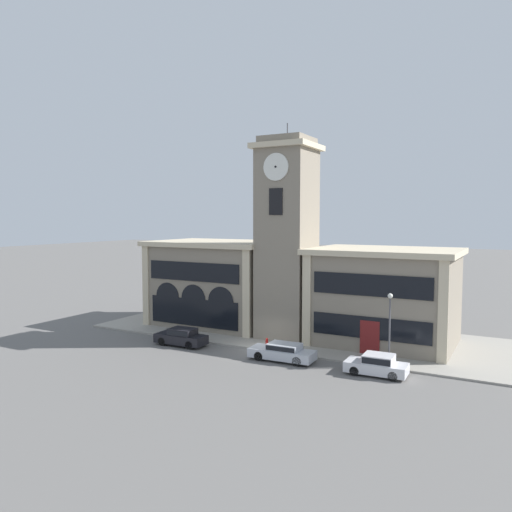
# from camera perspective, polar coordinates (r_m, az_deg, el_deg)

# --- Properties ---
(ground_plane) EXTENTS (300.00, 300.00, 0.00)m
(ground_plane) POSITION_cam_1_polar(r_m,az_deg,el_deg) (40.18, 0.46, -10.80)
(ground_plane) COLOR #605E5B
(sidewalk_kerb) EXTENTS (36.74, 13.10, 0.15)m
(sidewalk_kerb) POSITION_cam_1_polar(r_m,az_deg,el_deg) (45.87, 4.37, -8.80)
(sidewalk_kerb) COLOR gray
(sidewalk_kerb) RESTS_ON ground_plane
(clock_tower) EXTENTS (5.01, 5.01, 18.57)m
(clock_tower) POSITION_cam_1_polar(r_m,az_deg,el_deg) (43.22, 3.55, 2.00)
(clock_tower) COLOR gray
(clock_tower) RESTS_ON ground_plane
(town_hall_left_wing) EXTENTS (12.61, 9.02, 8.26)m
(town_hall_left_wing) POSITION_cam_1_polar(r_m,az_deg,el_deg) (49.42, -4.37, -3.04)
(town_hall_left_wing) COLOR gray
(town_hall_left_wing) RESTS_ON ground_plane
(town_hall_right_wing) EXTENTS (11.83, 9.02, 8.00)m
(town_hall_right_wing) POSITION_cam_1_polar(r_m,az_deg,el_deg) (42.86, 14.45, -4.47)
(town_hall_right_wing) COLOR gray
(town_hall_right_wing) RESTS_ON ground_plane
(parked_car_near) EXTENTS (4.41, 1.85, 1.44)m
(parked_car_near) POSITION_cam_1_polar(r_m,az_deg,el_deg) (42.12, -8.52, -9.08)
(parked_car_near) COLOR black
(parked_car_near) RESTS_ON ground_plane
(parked_car_mid) EXTENTS (4.93, 1.97, 1.31)m
(parked_car_mid) POSITION_cam_1_polar(r_m,az_deg,el_deg) (37.43, 3.08, -10.85)
(parked_car_mid) COLOR #B2B7C1
(parked_car_mid) RESTS_ON ground_plane
(parked_car_far) EXTENTS (4.12, 1.96, 1.41)m
(parked_car_far) POSITION_cam_1_polar(r_m,az_deg,el_deg) (35.10, 13.67, -11.94)
(parked_car_far) COLOR silver
(parked_car_far) RESTS_ON ground_plane
(street_lamp) EXTENTS (0.36, 0.36, 5.14)m
(street_lamp) POSITION_cam_1_polar(r_m,az_deg,el_deg) (36.20, 15.04, -6.82)
(street_lamp) COLOR #4C4C51
(street_lamp) RESTS_ON sidewalk_kerb
(fire_hydrant) EXTENTS (0.22, 0.22, 0.87)m
(fire_hydrant) POSITION_cam_1_polar(r_m,az_deg,el_deg) (40.15, 1.25, -9.97)
(fire_hydrant) COLOR red
(fire_hydrant) RESTS_ON sidewalk_kerb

